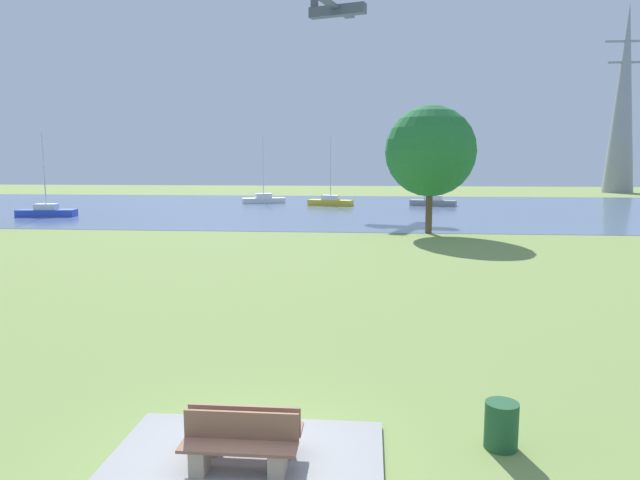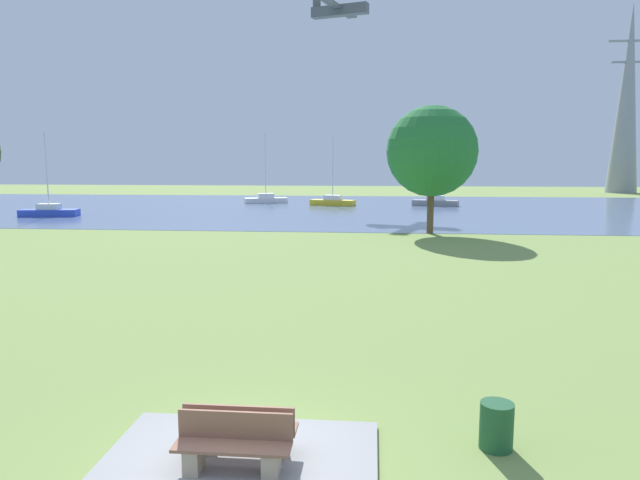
{
  "view_description": "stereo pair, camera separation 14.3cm",
  "coord_description": "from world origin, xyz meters",
  "px_view_note": "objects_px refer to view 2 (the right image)",
  "views": [
    {
      "loc": [
        1.95,
        -8.33,
        4.82
      ],
      "look_at": [
        -0.13,
        15.14,
        1.55
      ],
      "focal_mm": 32.18,
      "sensor_mm": 36.0,
      "label": 1
    },
    {
      "loc": [
        2.09,
        -8.32,
        4.82
      ],
      "look_at": [
        -0.13,
        15.14,
        1.55
      ],
      "focal_mm": 32.18,
      "sensor_mm": 36.0,
      "label": 2
    }
  ],
  "objects_px": {
    "bench_facing_water": "(241,432)",
    "litter_bin": "(496,426)",
    "electricity_pylon": "(627,99)",
    "sailboat_yellow": "(333,201)",
    "sailboat_gray": "(435,202)",
    "sailboat_blue": "(49,211)",
    "bench_facing_inland": "(233,449)",
    "sailboat_white": "(266,199)",
    "tree_east_far": "(432,151)",
    "light_aircraft": "(339,10)"
  },
  "relations": [
    {
      "from": "light_aircraft",
      "to": "bench_facing_inland",
      "type": "bearing_deg",
      "value": -88.03
    },
    {
      "from": "bench_facing_water",
      "to": "electricity_pylon",
      "type": "height_order",
      "value": "electricity_pylon"
    },
    {
      "from": "sailboat_gray",
      "to": "tree_east_far",
      "type": "xyz_separation_m",
      "value": [
        -2.8,
        -23.69,
        4.97
      ]
    },
    {
      "from": "light_aircraft",
      "to": "sailboat_blue",
      "type": "bearing_deg",
      "value": -143.06
    },
    {
      "from": "sailboat_blue",
      "to": "tree_east_far",
      "type": "relative_size",
      "value": 0.86
    },
    {
      "from": "bench_facing_inland",
      "to": "electricity_pylon",
      "type": "xyz_separation_m",
      "value": [
        39.24,
        82.75,
        13.4
      ]
    },
    {
      "from": "sailboat_blue",
      "to": "sailboat_white",
      "type": "xyz_separation_m",
      "value": [
        15.81,
        17.13,
        0.01
      ]
    },
    {
      "from": "tree_east_far",
      "to": "sailboat_yellow",
      "type": "bearing_deg",
      "value": 109.49
    },
    {
      "from": "sailboat_gray",
      "to": "sailboat_blue",
      "type": "relative_size",
      "value": 0.77
    },
    {
      "from": "litter_bin",
      "to": "electricity_pylon",
      "type": "height_order",
      "value": "electricity_pylon"
    },
    {
      "from": "bench_facing_water",
      "to": "light_aircraft",
      "type": "relative_size",
      "value": 0.22
    },
    {
      "from": "bench_facing_inland",
      "to": "light_aircraft",
      "type": "xyz_separation_m",
      "value": [
        -1.96,
        57.14,
        20.59
      ]
    },
    {
      "from": "bench_facing_water",
      "to": "sailboat_white",
      "type": "relative_size",
      "value": 0.23
    },
    {
      "from": "sailboat_yellow",
      "to": "sailboat_gray",
      "type": "xyz_separation_m",
      "value": [
        10.99,
        0.54,
        -0.02
      ]
    },
    {
      "from": "bench_facing_water",
      "to": "sailboat_gray",
      "type": "xyz_separation_m",
      "value": [
        8.63,
        53.59,
        -0.02
      ]
    },
    {
      "from": "bench_facing_water",
      "to": "litter_bin",
      "type": "height_order",
      "value": "bench_facing_water"
    },
    {
      "from": "bench_facing_water",
      "to": "sailboat_white",
      "type": "xyz_separation_m",
      "value": [
        -10.18,
        55.67,
        0.0
      ]
    },
    {
      "from": "bench_facing_water",
      "to": "electricity_pylon",
      "type": "xyz_separation_m",
      "value": [
        39.24,
        82.21,
        13.4
      ]
    },
    {
      "from": "sailboat_yellow",
      "to": "sailboat_gray",
      "type": "distance_m",
      "value": 11.01
    },
    {
      "from": "litter_bin",
      "to": "sailboat_yellow",
      "type": "distance_m",
      "value": 52.7
    },
    {
      "from": "bench_facing_water",
      "to": "bench_facing_inland",
      "type": "bearing_deg",
      "value": -90.0
    },
    {
      "from": "sailboat_yellow",
      "to": "tree_east_far",
      "type": "height_order",
      "value": "tree_east_far"
    },
    {
      "from": "sailboat_gray",
      "to": "electricity_pylon",
      "type": "distance_m",
      "value": 44.0
    },
    {
      "from": "electricity_pylon",
      "to": "bench_facing_water",
      "type": "bearing_deg",
      "value": -115.51
    },
    {
      "from": "sailboat_white",
      "to": "electricity_pylon",
      "type": "relative_size",
      "value": 0.28
    },
    {
      "from": "electricity_pylon",
      "to": "light_aircraft",
      "type": "relative_size",
      "value": 3.32
    },
    {
      "from": "litter_bin",
      "to": "sailboat_blue",
      "type": "xyz_separation_m",
      "value": [
        -30.18,
        37.77,
        0.07
      ]
    },
    {
      "from": "bench_facing_water",
      "to": "light_aircraft",
      "type": "height_order",
      "value": "light_aircraft"
    },
    {
      "from": "sailboat_yellow",
      "to": "electricity_pylon",
      "type": "bearing_deg",
      "value": 35.03
    },
    {
      "from": "sailboat_blue",
      "to": "electricity_pylon",
      "type": "xyz_separation_m",
      "value": [
        65.22,
        43.67,
        13.4
      ]
    },
    {
      "from": "sailboat_gray",
      "to": "sailboat_yellow",
      "type": "bearing_deg",
      "value": -177.18
    },
    {
      "from": "litter_bin",
      "to": "bench_facing_inland",
      "type": "bearing_deg",
      "value": -162.77
    },
    {
      "from": "sailboat_white",
      "to": "tree_east_far",
      "type": "xyz_separation_m",
      "value": [
        16.0,
        -25.76,
        4.95
      ]
    },
    {
      "from": "litter_bin",
      "to": "sailboat_gray",
      "type": "distance_m",
      "value": 53.01
    },
    {
      "from": "bench_facing_inland",
      "to": "litter_bin",
      "type": "xyz_separation_m",
      "value": [
        4.19,
        1.3,
        -0.07
      ]
    },
    {
      "from": "bench_facing_inland",
      "to": "sailboat_gray",
      "type": "height_order",
      "value": "sailboat_gray"
    },
    {
      "from": "sailboat_white",
      "to": "tree_east_far",
      "type": "distance_m",
      "value": 30.73
    },
    {
      "from": "litter_bin",
      "to": "light_aircraft",
      "type": "bearing_deg",
      "value": 96.29
    },
    {
      "from": "bench_facing_water",
      "to": "sailboat_yellow",
      "type": "xyz_separation_m",
      "value": [
        -2.37,
        53.05,
        -0.0
      ]
    },
    {
      "from": "bench_facing_water",
      "to": "tree_east_far",
      "type": "relative_size",
      "value": 0.21
    },
    {
      "from": "sailboat_gray",
      "to": "sailboat_white",
      "type": "bearing_deg",
      "value": 173.7
    },
    {
      "from": "sailboat_yellow",
      "to": "light_aircraft",
      "type": "relative_size",
      "value": 0.87
    },
    {
      "from": "sailboat_blue",
      "to": "light_aircraft",
      "type": "relative_size",
      "value": 0.87
    },
    {
      "from": "sailboat_blue",
      "to": "bench_facing_water",
      "type": "bearing_deg",
      "value": -56.0
    },
    {
      "from": "litter_bin",
      "to": "electricity_pylon",
      "type": "distance_m",
      "value": 89.68
    },
    {
      "from": "sailboat_white",
      "to": "bench_facing_water",
      "type": "bearing_deg",
      "value": -79.64
    },
    {
      "from": "bench_facing_inland",
      "to": "sailboat_blue",
      "type": "distance_m",
      "value": 46.93
    },
    {
      "from": "bench_facing_inland",
      "to": "litter_bin",
      "type": "distance_m",
      "value": 4.39
    },
    {
      "from": "sailboat_gray",
      "to": "tree_east_far",
      "type": "height_order",
      "value": "tree_east_far"
    },
    {
      "from": "bench_facing_water",
      "to": "sailboat_white",
      "type": "distance_m",
      "value": 56.59
    }
  ]
}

